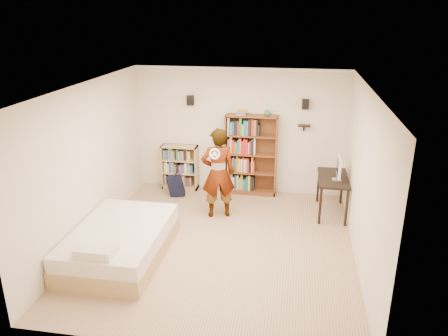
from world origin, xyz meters
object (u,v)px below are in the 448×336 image
at_px(computer_desk, 332,195).
at_px(daybed, 120,239).
at_px(person, 218,173).
at_px(low_bookshelf, 180,167).
at_px(tall_bookshelf, 251,155).

distance_m(computer_desk, daybed, 4.13).
bearing_deg(daybed, person, 53.24).
height_order(low_bookshelf, daybed, low_bookshelf).
bearing_deg(computer_desk, tall_bookshelf, 155.87).
relative_size(tall_bookshelf, daybed, 0.81).
xyz_separation_m(tall_bookshelf, person, (-0.49, -1.23, 0.01)).
height_order(computer_desk, person, person).
bearing_deg(person, computer_desk, 174.97).
distance_m(low_bookshelf, daybed, 3.00).
relative_size(tall_bookshelf, computer_desk, 1.56).
bearing_deg(daybed, tall_bookshelf, 58.88).
bearing_deg(computer_desk, person, -167.68).
bearing_deg(computer_desk, daybed, -147.45).
height_order(tall_bookshelf, person, person).
bearing_deg(person, daybed, 35.89).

